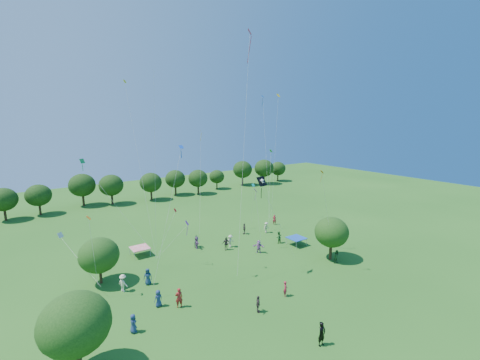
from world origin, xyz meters
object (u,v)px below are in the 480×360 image
near_tree_west (75,324)px  near_tree_north (99,255)px  tent_red_stripe (140,248)px  man_in_black (322,334)px  tent_blue (296,238)px  near_tree_east (332,232)px  red_high_kite (247,76)px  pirate_kite (263,183)px

near_tree_west → near_tree_north: bearing=72.4°
tent_red_stripe → man_in_black: size_ratio=1.13×
near_tree_north → tent_blue: (24.82, -4.30, -2.14)m
near_tree_north → near_tree_east: bearing=-21.9°
near_tree_west → near_tree_north: 13.24m
near_tree_west → near_tree_east: 29.14m
near_tree_north → red_high_kite: 25.36m
near_tree_east → pirate_kite: size_ratio=0.55×
near_tree_north → man_in_black: (11.84, -20.10, -2.20)m
tent_red_stripe → tent_blue: 21.10m
tent_red_stripe → red_high_kite: bearing=-39.5°
man_in_black → tent_blue: bearing=47.0°
man_in_black → red_high_kite: (4.55, 16.04, 21.13)m
near_tree_east → tent_blue: 6.30m
near_tree_north → pirate_kite: pirate_kite is taller
red_high_kite → tent_blue: bearing=-1.6°
near_tree_north → pirate_kite: (15.28, -8.40, 7.44)m
tent_red_stripe → man_in_black: 25.57m
red_high_kite → tent_red_stripe: bearing=140.5°
near_tree_north → pirate_kite: 18.96m
near_tree_east → tent_red_stripe: bearing=142.5°
pirate_kite → red_high_kite: (1.11, 4.34, 11.48)m
near_tree_north → pirate_kite: bearing=-28.8°
near_tree_east → pirate_kite: bearing=170.3°
near_tree_north → man_in_black: near_tree_north is taller
near_tree_west → near_tree_east: bearing=5.0°
near_tree_north → near_tree_east: size_ratio=0.93×
near_tree_north → tent_blue: near_tree_north is taller
tent_red_stripe → red_high_kite: (10.65, -8.79, 21.06)m
pirate_kite → near_tree_west: bearing=-167.7°
tent_red_stripe → man_in_black: (6.10, -24.83, -0.07)m
near_tree_west → near_tree_north: near_tree_west is taller
pirate_kite → near_tree_east: bearing=-9.7°
near_tree_east → man_in_black: 16.77m
tent_blue → red_high_kite: size_ratio=0.08×
man_in_black → pirate_kite: size_ratio=0.20×
near_tree_east → pirate_kite: (-9.75, 1.67, 7.06)m
tent_blue → near_tree_north: bearing=170.2°
man_in_black → pirate_kite: 15.55m
tent_red_stripe → red_high_kite: 25.18m
near_tree_east → red_high_kite: bearing=145.2°
tent_red_stripe → man_in_black: man_in_black is taller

